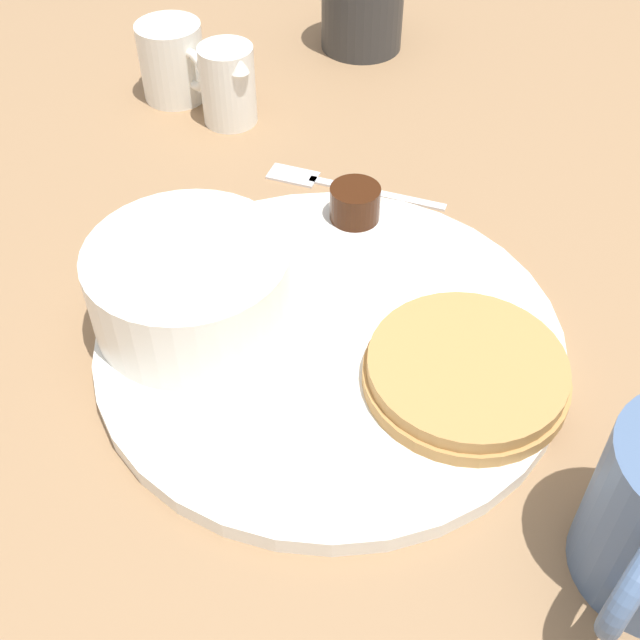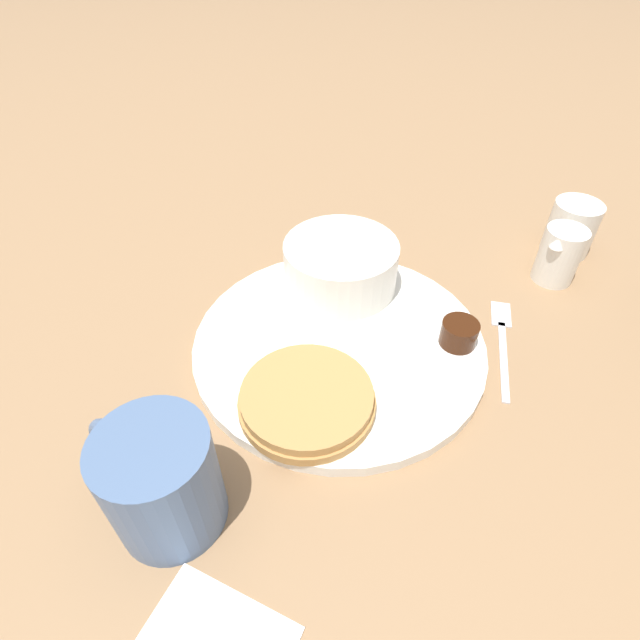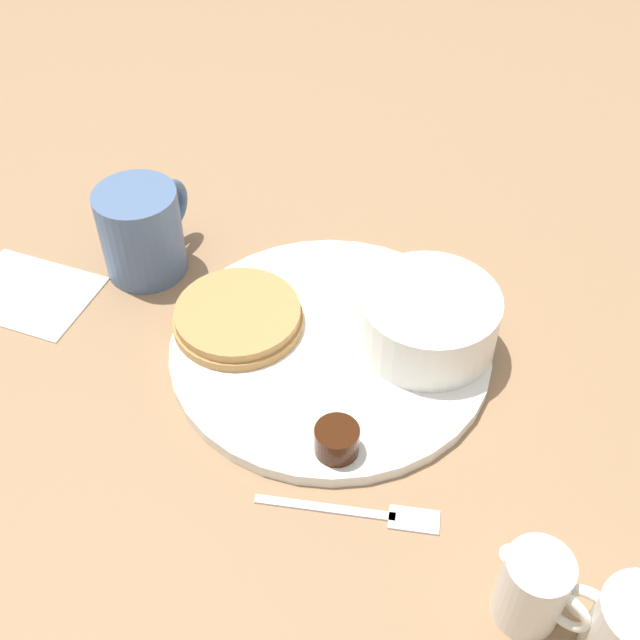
{
  "view_description": "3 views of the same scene",
  "coord_description": "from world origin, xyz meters",
  "views": [
    {
      "loc": [
        0.12,
        -0.31,
        0.36
      ],
      "look_at": [
        -0.0,
        -0.01,
        0.03
      ],
      "focal_mm": 45.0,
      "sensor_mm": 36.0,
      "label": 1
    },
    {
      "loc": [
        0.34,
        0.08,
        0.36
      ],
      "look_at": [
        0.0,
        -0.02,
        0.04
      ],
      "focal_mm": 28.0,
      "sensor_mm": 36.0,
      "label": 2
    },
    {
      "loc": [
        -0.09,
        0.48,
        0.53
      ],
      "look_at": [
        0.01,
        0.01,
        0.05
      ],
      "focal_mm": 45.0,
      "sensor_mm": 36.0,
      "label": 3
    }
  ],
  "objects": [
    {
      "name": "creamer_pitcher_near",
      "position": [
        -0.18,
        0.21,
        0.03
      ],
      "size": [
        0.06,
        0.05,
        0.07
      ],
      "color": "white",
      "rests_on": "ground_plane"
    },
    {
      "name": "coffee_mug",
      "position": [
        0.2,
        -0.08,
        0.05
      ],
      "size": [
        0.08,
        0.11,
        0.09
      ],
      "color": "slate",
      "rests_on": "ground_plane"
    },
    {
      "name": "bowl",
      "position": [
        -0.08,
        -0.02,
        0.04
      ],
      "size": [
        0.12,
        0.12,
        0.05
      ],
      "color": "white",
      "rests_on": "plate"
    },
    {
      "name": "butter_ramekin",
      "position": [
        -0.11,
        -0.01,
        0.03
      ],
      "size": [
        0.04,
        0.04,
        0.04
      ],
      "color": "white",
      "rests_on": "plate"
    },
    {
      "name": "napkin",
      "position": [
        0.3,
        -0.02,
        0.0
      ],
      "size": [
        0.14,
        0.11,
        0.0
      ],
      "color": "white",
      "rests_on": "ground_plane"
    },
    {
      "name": "plate",
      "position": [
        0.0,
        0.0,
        0.01
      ],
      "size": [
        0.28,
        0.28,
        0.01
      ],
      "color": "white",
      "rests_on": "ground_plane"
    },
    {
      "name": "pancake_stack",
      "position": [
        0.09,
        -0.01,
        0.02
      ],
      "size": [
        0.12,
        0.12,
        0.02
      ],
      "color": "#B78447",
      "rests_on": "plate"
    },
    {
      "name": "ground_plane",
      "position": [
        0.0,
        0.0,
        0.0
      ],
      "size": [
        4.0,
        4.0,
        0.0
      ],
      "primitive_type": "plane",
      "color": "#93704C"
    },
    {
      "name": "syrup_cup",
      "position": [
        -0.03,
        0.11,
        0.02
      ],
      "size": [
        0.04,
        0.04,
        0.02
      ],
      "color": "#38190A",
      "rests_on": "plate"
    },
    {
      "name": "fork",
      "position": [
        -0.06,
        0.16,
        0.0
      ],
      "size": [
        0.14,
        0.02,
        0.0
      ],
      "color": "silver",
      "rests_on": "ground_plane"
    },
    {
      "name": "creamer_pitcher_far",
      "position": [
        -0.24,
        0.23,
        0.03
      ],
      "size": [
        0.08,
        0.06,
        0.07
      ],
      "color": "white",
      "rests_on": "ground_plane"
    }
  ]
}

